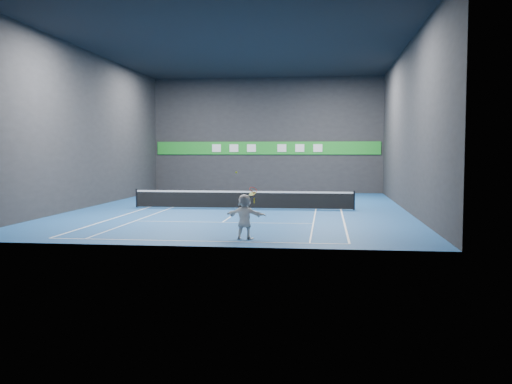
# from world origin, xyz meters

# --- Properties ---
(ground) EXTENTS (26.00, 26.00, 0.00)m
(ground) POSITION_xyz_m (0.00, 0.00, 0.00)
(ground) COLOR navy
(ground) RESTS_ON ground
(ceiling) EXTENTS (26.00, 26.00, 0.00)m
(ceiling) POSITION_xyz_m (0.00, 0.00, 9.00)
(ceiling) COLOR black
(ceiling) RESTS_ON ground
(wall_back) EXTENTS (18.00, 0.10, 9.00)m
(wall_back) POSITION_xyz_m (0.00, 13.00, 4.50)
(wall_back) COLOR black
(wall_back) RESTS_ON ground
(wall_front) EXTENTS (18.00, 0.10, 9.00)m
(wall_front) POSITION_xyz_m (0.00, -13.00, 4.50)
(wall_front) COLOR black
(wall_front) RESTS_ON ground
(wall_left) EXTENTS (0.10, 26.00, 9.00)m
(wall_left) POSITION_xyz_m (-9.00, 0.00, 4.50)
(wall_left) COLOR black
(wall_left) RESTS_ON ground
(wall_right) EXTENTS (0.10, 26.00, 9.00)m
(wall_right) POSITION_xyz_m (9.00, 0.00, 4.50)
(wall_right) COLOR black
(wall_right) RESTS_ON ground
(baseline_near) EXTENTS (10.98, 0.08, 0.01)m
(baseline_near) POSITION_xyz_m (0.00, -11.89, 0.00)
(baseline_near) COLOR white
(baseline_near) RESTS_ON ground
(baseline_far) EXTENTS (10.98, 0.08, 0.01)m
(baseline_far) POSITION_xyz_m (0.00, 11.89, 0.00)
(baseline_far) COLOR white
(baseline_far) RESTS_ON ground
(sideline_doubles_left) EXTENTS (0.08, 23.78, 0.01)m
(sideline_doubles_left) POSITION_xyz_m (-5.49, 0.00, 0.00)
(sideline_doubles_left) COLOR white
(sideline_doubles_left) RESTS_ON ground
(sideline_doubles_right) EXTENTS (0.08, 23.78, 0.01)m
(sideline_doubles_right) POSITION_xyz_m (5.49, 0.00, 0.00)
(sideline_doubles_right) COLOR white
(sideline_doubles_right) RESTS_ON ground
(sideline_singles_left) EXTENTS (0.06, 23.78, 0.01)m
(sideline_singles_left) POSITION_xyz_m (-4.11, 0.00, 0.00)
(sideline_singles_left) COLOR white
(sideline_singles_left) RESTS_ON ground
(sideline_singles_right) EXTENTS (0.06, 23.78, 0.01)m
(sideline_singles_right) POSITION_xyz_m (4.11, 0.00, 0.00)
(sideline_singles_right) COLOR white
(sideline_singles_right) RESTS_ON ground
(service_line_near) EXTENTS (8.23, 0.06, 0.01)m
(service_line_near) POSITION_xyz_m (0.00, -6.40, 0.00)
(service_line_near) COLOR white
(service_line_near) RESTS_ON ground
(service_line_far) EXTENTS (8.23, 0.06, 0.01)m
(service_line_far) POSITION_xyz_m (0.00, 6.40, 0.00)
(service_line_far) COLOR white
(service_line_far) RESTS_ON ground
(center_service_line) EXTENTS (0.06, 12.80, 0.01)m
(center_service_line) POSITION_xyz_m (0.00, 0.00, 0.00)
(center_service_line) COLOR white
(center_service_line) RESTS_ON ground
(player) EXTENTS (1.61, 0.85, 1.66)m
(player) POSITION_xyz_m (1.72, -11.22, 0.83)
(player) COLOR white
(player) RESTS_ON ground
(tennis_ball) EXTENTS (0.07, 0.07, 0.07)m
(tennis_ball) POSITION_xyz_m (1.42, -11.23, 2.45)
(tennis_ball) COLOR #E5F729
(tennis_ball) RESTS_ON player
(tennis_net) EXTENTS (12.50, 0.10, 1.07)m
(tennis_net) POSITION_xyz_m (0.00, 0.00, 0.54)
(tennis_net) COLOR black
(tennis_net) RESTS_ON ground
(sponsor_banner) EXTENTS (17.64, 0.11, 1.00)m
(sponsor_banner) POSITION_xyz_m (0.00, 12.93, 3.50)
(sponsor_banner) COLOR #1D8826
(sponsor_banner) RESTS_ON wall_back
(tennis_racket) EXTENTS (0.40, 0.38, 0.63)m
(tennis_racket) POSITION_xyz_m (2.03, -11.17, 1.75)
(tennis_racket) COLOR #B21C13
(tennis_racket) RESTS_ON player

